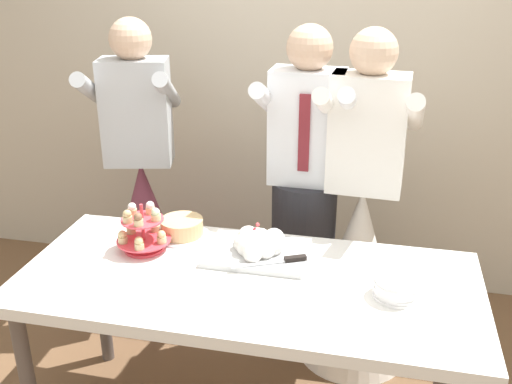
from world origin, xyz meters
TOP-DOWN VIEW (x-y plane):
  - rear_wall at (0.00, 1.45)m, footprint 5.20×0.10m
  - dessert_table at (0.00, 0.00)m, footprint 1.80×0.80m
  - cupcake_stand at (-0.48, 0.13)m, footprint 0.23×0.23m
  - main_cake_tray at (0.01, 0.18)m, footprint 0.42×0.33m
  - plate_stack at (0.57, -0.01)m, footprint 0.18×0.18m
  - round_cake at (-0.36, 0.28)m, footprint 0.24×0.24m
  - person_groom at (0.12, 0.70)m, footprint 0.46×0.49m
  - person_bride at (0.40, 0.65)m, footprint 0.56×0.56m
  - person_guest at (-0.76, 0.78)m, footprint 0.58×0.58m

SIDE VIEW (x-z plane):
  - person_bride at x=0.40m, z-range -0.25..1.41m
  - person_guest at x=-0.76m, z-range -0.25..1.41m
  - dessert_table at x=0.00m, z-range 0.31..1.09m
  - person_groom at x=0.12m, z-range -0.08..1.58m
  - plate_stack at x=0.57m, z-range 0.78..0.85m
  - round_cake at x=-0.36m, z-range 0.77..0.86m
  - main_cake_tray at x=0.01m, z-range 0.75..0.88m
  - cupcake_stand at x=-0.48m, z-range 0.76..0.97m
  - rear_wall at x=0.00m, z-range 0.00..2.90m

